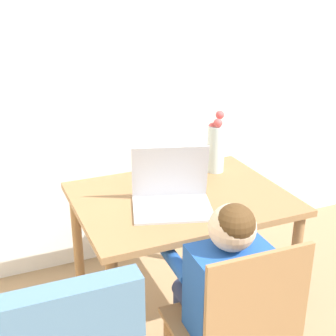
# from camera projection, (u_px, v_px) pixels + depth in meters

# --- Properties ---
(wall_back) EXTENTS (6.40, 0.05, 2.50)m
(wall_back) POSITION_uv_depth(u_px,v_px,m) (74.00, 60.00, 2.54)
(wall_back) COLOR white
(wall_back) RESTS_ON ground_plane
(dining_table) EXTENTS (0.98, 0.75, 0.71)m
(dining_table) POSITION_uv_depth(u_px,v_px,m) (181.00, 215.00, 2.23)
(dining_table) COLOR olive
(dining_table) RESTS_ON ground_plane
(chair_occupied) EXTENTS (0.41, 0.41, 0.88)m
(chair_occupied) POSITION_uv_depth(u_px,v_px,m) (236.00, 336.00, 1.69)
(chair_occupied) COLOR olive
(chair_occupied) RESTS_ON ground_plane
(person_seated) EXTENTS (0.31, 0.43, 0.96)m
(person_seated) POSITION_uv_depth(u_px,v_px,m) (221.00, 283.00, 1.75)
(person_seated) COLOR #1E4C9E
(person_seated) RESTS_ON ground_plane
(laptop) EXTENTS (0.41, 0.35, 0.26)m
(laptop) POSITION_uv_depth(u_px,v_px,m) (171.00, 193.00, 2.08)
(laptop) COLOR #B2B2B7
(laptop) RESTS_ON dining_table
(flower_vase) EXTENTS (0.09, 0.09, 0.32)m
(flower_vase) POSITION_uv_depth(u_px,v_px,m) (216.00, 145.00, 2.43)
(flower_vase) COLOR silver
(flower_vase) RESTS_ON dining_table
(water_bottle) EXTENTS (0.06, 0.06, 0.22)m
(water_bottle) POSITION_uv_depth(u_px,v_px,m) (200.00, 171.00, 2.21)
(water_bottle) COLOR silver
(water_bottle) RESTS_ON dining_table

